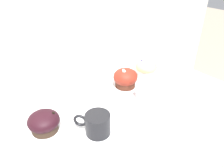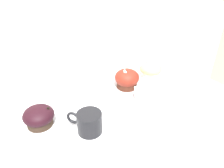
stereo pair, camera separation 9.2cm
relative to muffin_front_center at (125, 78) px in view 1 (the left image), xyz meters
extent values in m
cube|color=beige|center=(-0.12, 0.53, -0.04)|extent=(3.20, 0.10, 1.80)
cylinder|color=#452115|center=(0.00, 0.00, -0.02)|extent=(0.09, 0.09, 0.05)
ellipsoid|color=maroon|center=(0.00, 0.00, 0.01)|extent=(0.11, 0.11, 0.08)
sphere|color=white|center=(-0.02, -0.01, 0.04)|extent=(0.01, 0.01, 0.01)
sphere|color=white|center=(-0.02, -0.01, 0.04)|extent=(0.01, 0.01, 0.01)
sphere|color=white|center=(-0.01, 0.00, 0.04)|extent=(0.01, 0.01, 0.01)
cylinder|color=silver|center=(0.16, 0.02, -0.02)|extent=(0.08, 0.08, 0.04)
ellipsoid|color=tan|center=(0.16, 0.02, 0.00)|extent=(0.11, 0.11, 0.05)
sphere|color=navy|center=(0.16, 0.05, 0.02)|extent=(0.01, 0.01, 0.01)
cylinder|color=#34251A|center=(-0.40, -0.04, -0.02)|extent=(0.09, 0.09, 0.04)
ellipsoid|color=black|center=(-0.40, -0.04, 0.00)|extent=(0.11, 0.11, 0.06)
sphere|color=black|center=(-0.37, -0.05, 0.02)|extent=(0.01, 0.01, 0.01)
cylinder|color=black|center=(-0.27, -0.16, 0.00)|extent=(0.08, 0.08, 0.08)
torus|color=black|center=(-0.31, -0.12, 0.00)|extent=(0.04, 0.04, 0.05)
cylinder|color=black|center=(-0.27, -0.16, 0.03)|extent=(0.07, 0.07, 0.01)
cube|color=white|center=(-0.01, -0.11, -0.01)|extent=(0.05, 0.03, 0.06)
cube|color=silver|center=(-0.01, -0.13, -0.01)|extent=(0.05, 0.03, 0.06)
camera|label=1|loc=(-0.58, -0.62, 0.48)|focal=35.00mm
camera|label=2|loc=(-0.50, -0.67, 0.48)|focal=35.00mm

